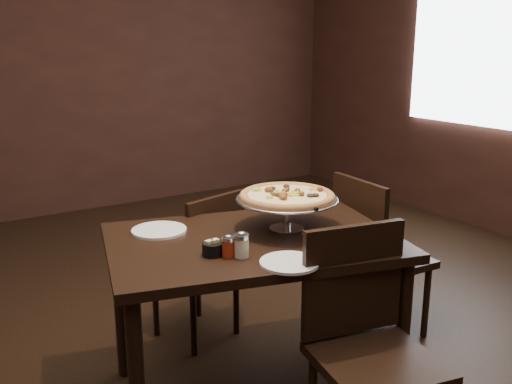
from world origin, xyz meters
TOP-DOWN VIEW (x-y plane):
  - room at (0.06, 0.03)m, footprint 6.04×7.04m
  - dining_table at (-0.03, 0.05)m, footprint 1.41×1.12m
  - pizza_stand at (0.16, 0.06)m, footprint 0.46×0.46m
  - parmesan_shaker at (-0.19, -0.12)m, footprint 0.06×0.06m
  - pepper_flake_shaker at (-0.23, -0.09)m, footprint 0.05×0.05m
  - packet_caddy at (-0.27, -0.04)m, footprint 0.08×0.08m
  - napkin_stack at (0.14, -0.33)m, footprint 0.13×0.13m
  - plate_left at (-0.34, 0.34)m, footprint 0.25×0.25m
  - plate_near at (-0.07, -0.29)m, footprint 0.23×0.23m
  - serving_spatula at (0.16, -0.12)m, footprint 0.12×0.12m
  - chair_far at (0.03, 0.63)m, footprint 0.48×0.48m
  - chair_near at (0.13, -0.52)m, footprint 0.51×0.51m
  - chair_side at (0.84, 0.17)m, footprint 0.45×0.45m

SIDE VIEW (x-z plane):
  - chair_far at x=0.03m, z-range 0.04..0.88m
  - chair_side at x=0.84m, z-range 0.04..0.95m
  - chair_near at x=0.13m, z-range 0.04..0.97m
  - dining_table at x=-0.03m, z-range 0.29..1.06m
  - plate_near at x=-0.07m, z-range 0.77..0.79m
  - plate_left at x=-0.34m, z-range 0.77..0.79m
  - napkin_stack at x=0.14m, z-range 0.77..0.79m
  - packet_caddy at x=-0.27m, z-range 0.77..0.84m
  - pepper_flake_shaker at x=-0.23m, z-range 0.77..0.87m
  - parmesan_shaker at x=-0.19m, z-range 0.77..0.88m
  - serving_spatula at x=0.16m, z-range 0.91..0.93m
  - pizza_stand at x=0.16m, z-range 0.84..1.03m
  - room at x=0.06m, z-range -0.02..2.82m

